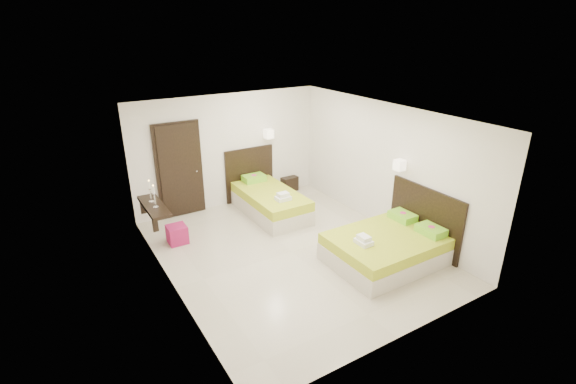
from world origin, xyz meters
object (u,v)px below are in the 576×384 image
bed_double (389,246)px  nightstand (288,183)px  bed_single (269,200)px  ottoman (177,234)px

bed_double → nightstand: bearing=86.5°
bed_single → nightstand: 1.44m
bed_double → nightstand: bed_double is taller
bed_single → bed_double: bed_single is taller
nightstand → bed_double: bearing=-99.2°
bed_single → ottoman: size_ratio=5.77×
nightstand → ottoman: nightstand is taller
nightstand → ottoman: 3.54m
bed_double → nightstand: (0.24, 3.89, -0.11)m
ottoman → nightstand: bearing=20.6°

